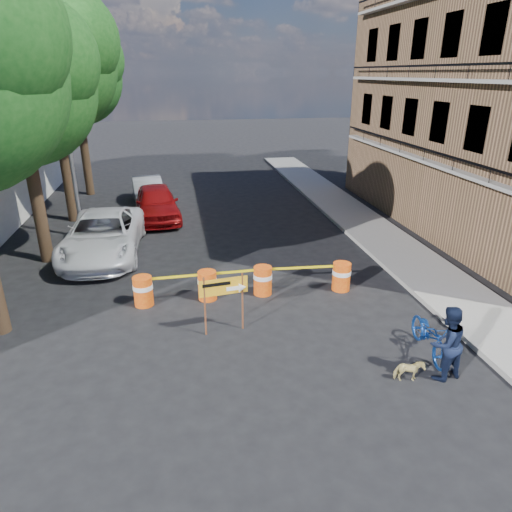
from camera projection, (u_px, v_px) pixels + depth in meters
name	position (u px, v px, depth m)	size (l,w,h in m)	color
ground	(268.00, 347.00, 11.43)	(120.00, 120.00, 0.00)	black
sidewalk_east	(392.00, 246.00, 17.89)	(2.40, 40.00, 0.15)	gray
tree_mid_a	(18.00, 86.00, 14.49)	(5.25, 5.00, 8.68)	#332316
tree_mid_b	(52.00, 64.00, 18.79)	(5.67, 5.40, 9.62)	#332316
tree_far	(76.00, 77.00, 23.54)	(5.04, 4.80, 8.84)	#332316
streetlamp	(68.00, 129.00, 17.51)	(1.25, 0.18, 8.00)	gray
barrel_far_left	(143.00, 290.00, 13.36)	(0.58, 0.58, 0.90)	red
barrel_mid_left	(207.00, 285.00, 13.72)	(0.58, 0.58, 0.90)	red
barrel_mid_right	(263.00, 280.00, 14.04)	(0.58, 0.58, 0.90)	red
barrel_far_right	(341.00, 276.00, 14.31)	(0.58, 0.58, 0.90)	red
detour_sign	(229.00, 291.00, 11.73)	(1.27, 0.27, 1.64)	#592D19
pedestrian	(447.00, 343.00, 10.00)	(0.86, 0.67, 1.77)	black
bicycle	(432.00, 318.00, 10.83)	(0.68, 1.02, 1.95)	navy
dog	(409.00, 371.00, 10.09)	(0.29, 0.63, 0.53)	#D5C47A
suv_white	(103.00, 235.00, 16.93)	(2.64, 5.73, 1.59)	white
sedan_red	(157.00, 203.00, 21.18)	(1.87, 4.66, 1.59)	maroon
sedan_silver	(148.00, 191.00, 23.70)	(1.45, 4.15, 1.37)	silver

